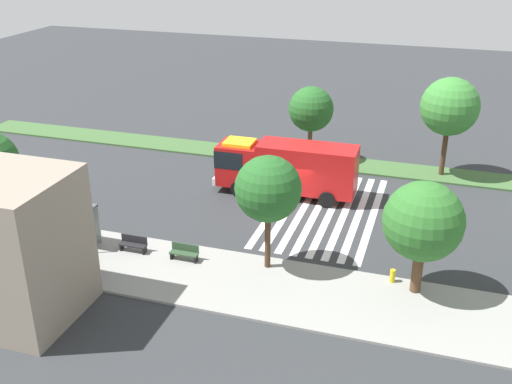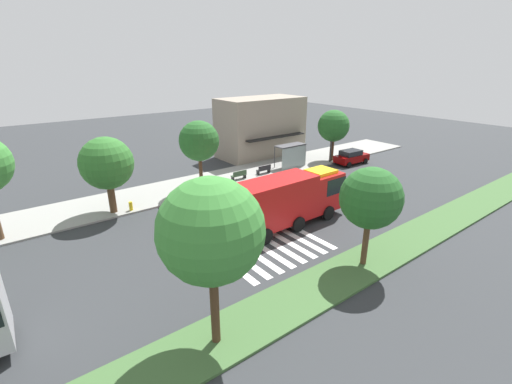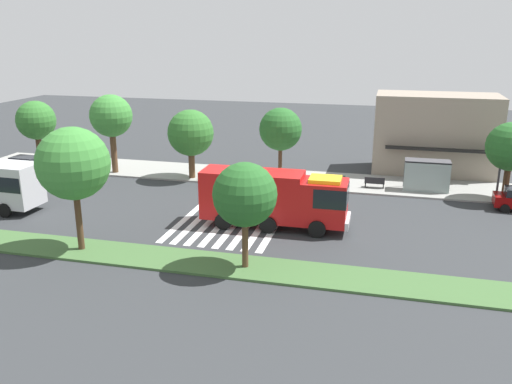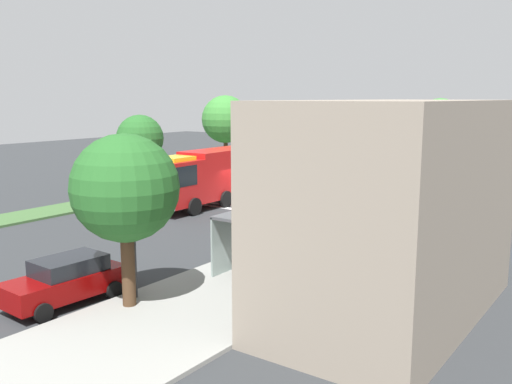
{
  "view_description": "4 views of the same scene",
  "coord_description": "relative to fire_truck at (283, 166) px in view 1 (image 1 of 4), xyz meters",
  "views": [
    {
      "loc": [
        -8.86,
        35.46,
        17.37
      ],
      "look_at": [
        1.79,
        2.0,
        1.66
      ],
      "focal_mm": 42.85,
      "sensor_mm": 36.0,
      "label": 1
    },
    {
      "loc": [
        -15.04,
        -18.89,
        11.25
      ],
      "look_at": [
        0.74,
        1.83,
        1.51
      ],
      "focal_mm": 24.7,
      "sensor_mm": 36.0,
      "label": 2
    },
    {
      "loc": [
        7.84,
        -34.04,
        12.46
      ],
      "look_at": [
        -0.93,
        0.51,
        1.59
      ],
      "focal_mm": 37.32,
      "sensor_mm": 36.0,
      "label": 3
    },
    {
      "loc": [
        28.92,
        22.13,
        7.18
      ],
      "look_at": [
        -0.09,
        1.34,
        1.1
      ],
      "focal_mm": 39.08,
      "sensor_mm": 36.0,
      "label": 4
    }
  ],
  "objects": [
    {
      "name": "parked_car_mid",
      "position": [
        16.51,
        7.57,
        -1.23
      ],
      "size": [
        4.31,
        2.16,
        1.65
      ],
      "rotation": [
        0.0,
        0.0,
        -0.05
      ],
      "color": "#720505",
      "rests_on": "ground_plane"
    },
    {
      "name": "median_tree_west",
      "position": [
        -0.32,
        -6.72,
        2.13
      ],
      "size": [
        3.43,
        3.43,
        5.8
      ],
      "color": "#513823",
      "rests_on": "median_strip"
    },
    {
      "name": "median_strip",
      "position": [
        -1.07,
        -6.72,
        -2.01
      ],
      "size": [
        60.0,
        3.0,
        0.14
      ],
      "primitive_type": "cube",
      "color": "#3D6033",
      "rests_on": "ground_plane"
    },
    {
      "name": "bench_west_of_shelter",
      "position": [
        2.75,
        10.43,
        -1.49
      ],
      "size": [
        1.6,
        0.5,
        0.9
      ],
      "color": "#2D472D",
      "rests_on": "sidewalk"
    },
    {
      "name": "sidewalk_tree_east",
      "position": [
        -1.84,
        9.77,
        2.64
      ],
      "size": [
        3.49,
        3.49,
        6.35
      ],
      "color": "#47301E",
      "rests_on": "sidewalk"
    },
    {
      "name": "fire_hydrant",
      "position": [
        -8.46,
        9.27,
        -1.59
      ],
      "size": [
        0.28,
        0.28,
        0.7
      ],
      "primitive_type": "cylinder",
      "color": "gold",
      "rests_on": "sidewalk"
    },
    {
      "name": "ground_plane",
      "position": [
        -1.07,
        1.77,
        -2.08
      ],
      "size": [
        120.0,
        120.0,
        0.0
      ],
      "primitive_type": "plane",
      "color": "#2D3033"
    },
    {
      "name": "bench_near_shelter",
      "position": [
        5.89,
        10.43,
        -1.49
      ],
      "size": [
        1.6,
        0.5,
        0.9
      ],
      "color": "black",
      "rests_on": "sidewalk"
    },
    {
      "name": "sidewalk_tree_center",
      "position": [
        -9.66,
        9.77,
        1.97
      ],
      "size": [
        3.95,
        3.95,
        5.92
      ],
      "color": "#513823",
      "rests_on": "sidewalk"
    },
    {
      "name": "median_tree_far_west",
      "position": [
        -10.32,
        -6.72,
        3.19
      ],
      "size": [
        4.14,
        4.14,
        7.23
      ],
      "color": "#47301E",
      "rests_on": "median_strip"
    },
    {
      "name": "fire_truck",
      "position": [
        0.0,
        0.0,
        0.0
      ],
      "size": [
        9.73,
        2.85,
        3.71
      ],
      "rotation": [
        0.0,
        0.0,
        0.01
      ],
      "color": "#B71414",
      "rests_on": "ground_plane"
    },
    {
      "name": "street_lamp",
      "position": [
        14.95,
        9.37,
        1.41
      ],
      "size": [
        0.36,
        0.36,
        5.61
      ],
      "color": "#2D2D30",
      "rests_on": "sidewalk"
    },
    {
      "name": "bus_stop_shelter",
      "position": [
        9.89,
        10.47,
        -0.19
      ],
      "size": [
        3.5,
        1.4,
        2.46
      ],
      "color": "#4C4C51",
      "rests_on": "sidewalk"
    },
    {
      "name": "sidewalk",
      "position": [
        -1.07,
        11.66,
        -2.01
      ],
      "size": [
        60.0,
        5.79,
        0.14
      ],
      "primitive_type": "cube",
      "color": "gray",
      "rests_on": "ground_plane"
    },
    {
      "name": "crosswalk",
      "position": [
        -3.28,
        1.77,
        -2.07
      ],
      "size": [
        6.75,
        12.59,
        0.01
      ],
      "color": "silver",
      "rests_on": "ground_plane"
    }
  ]
}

